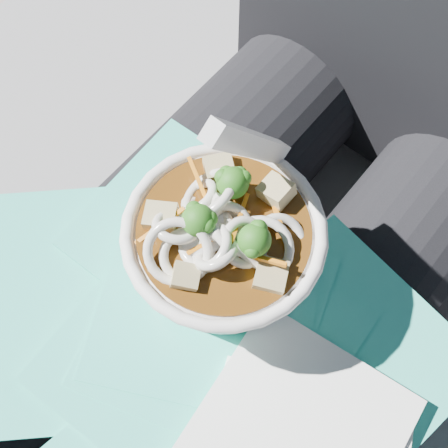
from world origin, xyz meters
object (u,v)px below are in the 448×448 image
Objects in this scene: udon_bowl at (224,246)px; plastic_bag at (209,340)px; person_body at (290,222)px; lap at (224,309)px; stone_ledge at (293,291)px.

plastic_bag is at bearing -62.76° from udon_bowl.
lap is at bearing -90.00° from person_body.
person_body reaches higher than lap.
person_body is at bearing 99.26° from plastic_bag.
udon_bowl is (-0.00, -0.15, 0.42)m from stone_ledge.
stone_ledge is 2.45× the size of plastic_bag.
stone_ledge is 0.41m from plastic_bag.
stone_ledge is at bearing 90.00° from lap.
lap is 0.09m from plastic_bag.
stone_ledge is 2.08× the size of lap.
person_body is at bearing -90.00° from stone_ledge.
plastic_bag is at bearing -63.72° from lap.
udon_bowl reaches higher than lap.
plastic_bag is at bearing -83.44° from stone_ledge.
udon_bowl is (-0.02, 0.05, 0.06)m from plastic_bag.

